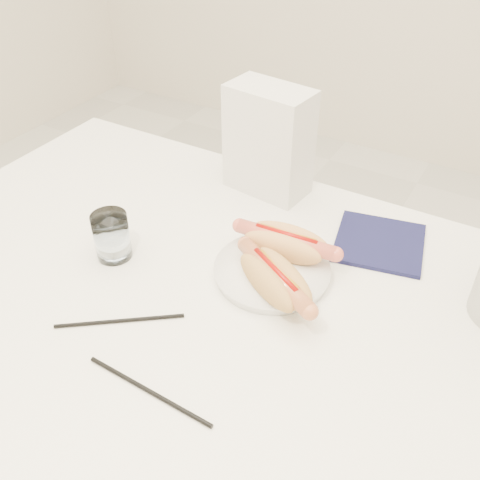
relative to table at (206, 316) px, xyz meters
The scene contains 9 objects.
table is the anchor object (origin of this frame).
plate 0.14m from the table, 47.78° to the left, with size 0.19×0.19×0.02m, color white.
hotdog_left 0.18m from the table, 59.46° to the left, with size 0.18×0.08×0.05m.
hotdog_right 0.15m from the table, 22.11° to the left, with size 0.17×0.13×0.05m.
water_glass 0.21m from the table, behind, with size 0.06×0.06×0.09m, color white.
chopstick_near 0.16m from the table, 120.08° to the right, with size 0.01×0.01×0.20m, color black.
chopstick_far 0.22m from the table, 77.51° to the right, with size 0.01×0.01×0.20m, color black.
napkin_box 0.37m from the table, 99.92° to the left, with size 0.16×0.09×0.22m, color silver.
navy_napkin 0.34m from the table, 51.48° to the left, with size 0.15×0.15×0.01m, color #111237.
Camera 1 is at (0.38, -0.53, 1.36)m, focal length 40.63 mm.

